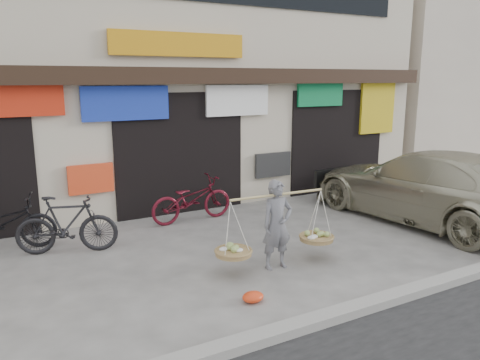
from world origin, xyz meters
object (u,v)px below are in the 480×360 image
bike_1 (67,225)px  bike_2 (192,199)px  bike_0 (1,223)px  street_vendor (277,229)px  suv (426,186)px

bike_1 → bike_2: bike_1 is taller
bike_0 → bike_2: (3.64, -0.04, -0.01)m
bike_0 → bike_1: size_ratio=1.09×
street_vendor → suv: (4.17, 0.61, 0.11)m
bike_0 → bike_1: (1.00, -0.73, 0.03)m
bike_1 → suv: suv is taller
street_vendor → suv: bearing=11.4°
bike_1 → bike_2: (2.64, 0.68, -0.04)m
bike_0 → bike_2: 3.64m
bike_2 → street_vendor: bearing=-179.0°
bike_1 → street_vendor: bearing=-110.8°
bike_2 → bike_0: bearing=86.6°
bike_1 → bike_2: bearing=-57.1°
street_vendor → bike_2: 3.01m
street_vendor → bike_0: size_ratio=1.12×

